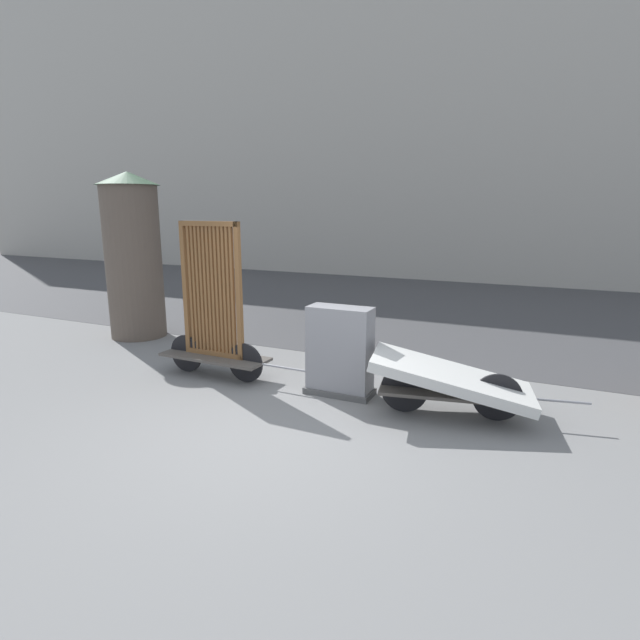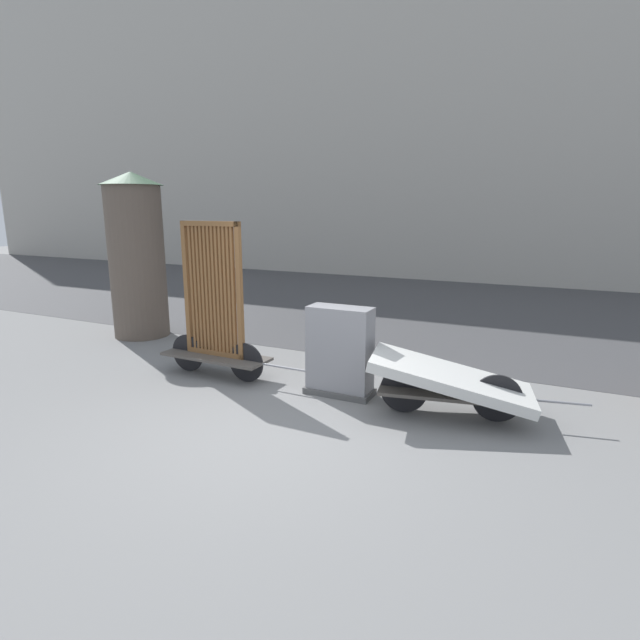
# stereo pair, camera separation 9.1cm
# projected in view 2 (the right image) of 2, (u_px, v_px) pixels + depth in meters

# --- Properties ---
(ground_plane) EXTENTS (60.00, 60.00, 0.00)m
(ground_plane) POSITION_uv_depth(u_px,v_px,m) (266.00, 435.00, 5.45)
(ground_plane) COLOR slate
(road_strip) EXTENTS (56.00, 9.62, 0.01)m
(road_strip) POSITION_uv_depth(u_px,v_px,m) (434.00, 308.00, 12.37)
(road_strip) COLOR #424244
(road_strip) RESTS_ON ground_plane
(building_facade) EXTENTS (48.00, 4.00, 13.42)m
(building_facade) POSITION_uv_depth(u_px,v_px,m) (490.00, 79.00, 16.89)
(building_facade) COLOR #B2ADA3
(building_facade) RESTS_ON ground_plane
(bike_cart_with_bedframe) EXTENTS (2.35, 0.59, 2.25)m
(bike_cart_with_bedframe) POSITION_uv_depth(u_px,v_px,m) (215.00, 322.00, 7.18)
(bike_cart_with_bedframe) COLOR #4C4742
(bike_cart_with_bedframe) RESTS_ON ground_plane
(bike_cart_with_mattress) EXTENTS (2.50, 1.23, 0.74)m
(bike_cart_with_mattress) POSITION_uv_depth(u_px,v_px,m) (451.00, 381.00, 5.83)
(bike_cart_with_mattress) COLOR #4C4742
(bike_cart_with_mattress) RESTS_ON ground_plane
(utility_cabinet) EXTENTS (0.90, 0.42, 1.18)m
(utility_cabinet) POSITION_uv_depth(u_px,v_px,m) (340.00, 354.00, 6.53)
(utility_cabinet) COLOR #4C4C4C
(utility_cabinet) RESTS_ON ground_plane
(advertising_column) EXTENTS (1.15, 1.15, 3.07)m
(advertising_column) POSITION_uv_depth(u_px,v_px,m) (137.00, 255.00, 9.39)
(advertising_column) COLOR brown
(advertising_column) RESTS_ON ground_plane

